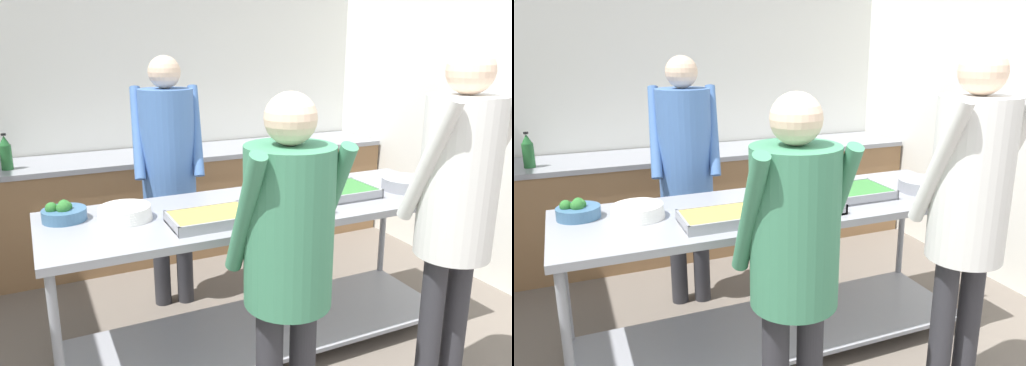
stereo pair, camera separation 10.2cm
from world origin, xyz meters
TOP-DOWN VIEW (x-y plane):
  - wall_rear at (0.00, 3.64)m, footprint 4.20×0.06m
  - wall_right at (2.07, 1.82)m, footprint 0.06×3.76m
  - back_counter at (0.00, 3.27)m, footprint 4.04×0.65m
  - serving_counter at (0.10, 1.57)m, footprint 2.42×0.79m
  - broccoli_bowl at (-0.96, 1.76)m, footprint 0.22×0.22m
  - plate_stack at (-0.67, 1.64)m, footprint 0.28×0.28m
  - serving_tray_greens at (-0.29, 1.39)m, footprint 0.42×0.28m
  - serving_tray_vegetables at (0.16, 1.41)m, footprint 0.41×0.31m
  - serving_tray_roast at (0.60, 1.53)m, footprint 0.38×0.32m
  - sauce_pan at (1.04, 1.47)m, footprint 0.43×0.29m
  - guest_serving_left at (0.70, 0.75)m, footprint 0.46×0.36m
  - guest_serving_right at (-0.16, 0.81)m, footprint 0.47×0.37m
  - cook_behind_counter at (-0.24, 2.34)m, footprint 0.51×0.41m
  - water_bottle at (-1.24, 3.17)m, footprint 0.08×0.08m

SIDE VIEW (x-z plane):
  - back_counter at x=0.00m, z-range 0.00..0.90m
  - serving_counter at x=0.10m, z-range 0.16..1.08m
  - serving_tray_greens at x=-0.29m, z-range 0.91..0.97m
  - serving_tray_roast at x=0.60m, z-range 0.91..0.97m
  - serving_tray_vegetables at x=0.16m, z-range 0.91..0.97m
  - plate_stack at x=-0.67m, z-range 0.91..0.99m
  - sauce_pan at x=1.04m, z-range 0.92..0.99m
  - broccoli_bowl at x=-0.96m, z-range 0.90..1.01m
  - guest_serving_right at x=-0.16m, z-range 0.18..1.80m
  - water_bottle at x=-1.24m, z-range 0.89..1.16m
  - cook_behind_counter at x=-0.24m, z-range 0.21..1.94m
  - guest_serving_left at x=0.70m, z-range 0.22..2.00m
  - wall_rear at x=0.00m, z-range 0.00..2.65m
  - wall_right at x=2.07m, z-range 0.00..2.65m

